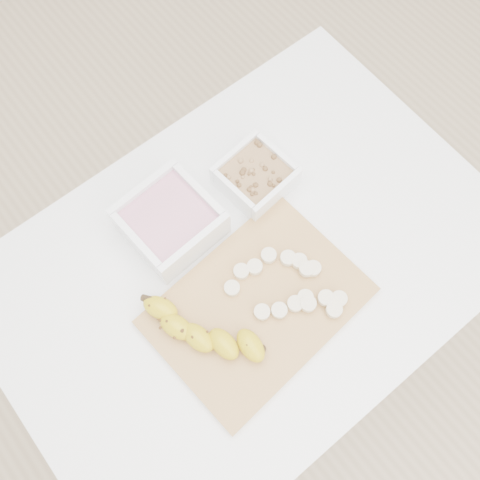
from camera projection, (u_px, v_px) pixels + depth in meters
ground at (246, 335)px, 1.75m from camera, size 3.50×3.50×0.00m
table at (249, 276)px, 1.14m from camera, size 1.00×0.70×0.75m
bowl_yogurt at (170, 221)px, 1.03m from camera, size 0.18×0.18×0.08m
bowl_granola at (255, 176)px, 1.08m from camera, size 0.14×0.14×0.06m
cutting_board at (257, 306)px, 1.01m from camera, size 0.41×0.30×0.01m
banana at (206, 332)px, 0.96m from camera, size 0.13×0.24×0.04m
banana_slices at (291, 286)px, 1.00m from camera, size 0.17×0.20×0.02m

